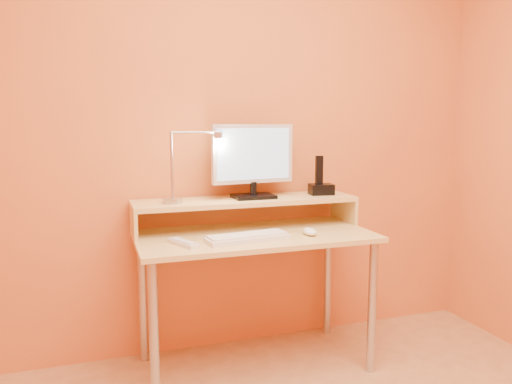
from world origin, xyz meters
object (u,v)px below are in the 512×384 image
object	(u,v)px
lamp_base	(173,201)
phone_dock	(321,189)
monitor_panel	(253,154)
mouse	(310,231)
remote_control	(183,243)
keyboard	(247,238)

from	to	relation	value
lamp_base	phone_dock	size ratio (longest dim) A/B	0.77
monitor_panel	mouse	bearing A→B (deg)	-59.50
lamp_base	phone_dock	world-z (taller)	phone_dock
mouse	remote_control	bearing A→B (deg)	-176.58
phone_dock	keyboard	bearing A→B (deg)	-142.93
phone_dock	mouse	world-z (taller)	phone_dock
monitor_panel	mouse	xyz separation A→B (m)	(0.21, -0.28, -0.38)
phone_dock	remote_control	xyz separation A→B (m)	(-0.84, -0.28, -0.18)
monitor_panel	keyboard	world-z (taller)	monitor_panel
monitor_panel	phone_dock	world-z (taller)	monitor_panel
mouse	keyboard	bearing A→B (deg)	-175.48
mouse	phone_dock	bearing A→B (deg)	57.73
phone_dock	lamp_base	bearing A→B (deg)	-168.96
lamp_base	remote_control	bearing A→B (deg)	-88.47
keyboard	mouse	bearing A→B (deg)	-5.52
lamp_base	monitor_panel	bearing A→B (deg)	5.19
phone_dock	mouse	xyz separation A→B (m)	(-0.19, -0.27, -0.17)
keyboard	mouse	xyz separation A→B (m)	(0.33, 0.01, 0.01)
monitor_panel	remote_control	world-z (taller)	monitor_panel
mouse	remote_control	world-z (taller)	mouse
lamp_base	mouse	bearing A→B (deg)	-20.41
lamp_base	remote_control	distance (m)	0.30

